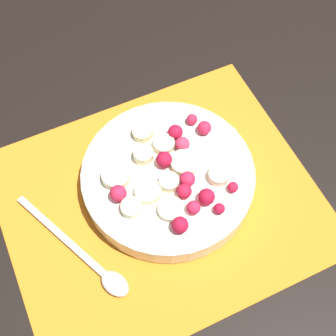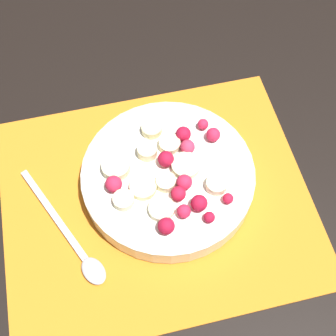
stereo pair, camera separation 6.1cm
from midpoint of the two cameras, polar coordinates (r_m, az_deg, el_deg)
name	(u,v)px [view 1 (the left image)]	position (r m, az deg, el deg)	size (l,w,h in m)	color
ground_plane	(160,202)	(0.64, -3.70, -4.37)	(3.00, 3.00, 0.00)	black
placemat	(160,201)	(0.64, -3.72, -4.26)	(0.42, 0.35, 0.01)	orange
fruit_bowl	(168,176)	(0.63, -2.78, -1.17)	(0.23, 0.23, 0.06)	silver
spoon	(92,263)	(0.61, -12.17, -11.52)	(0.10, 0.19, 0.01)	#B2B2B7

